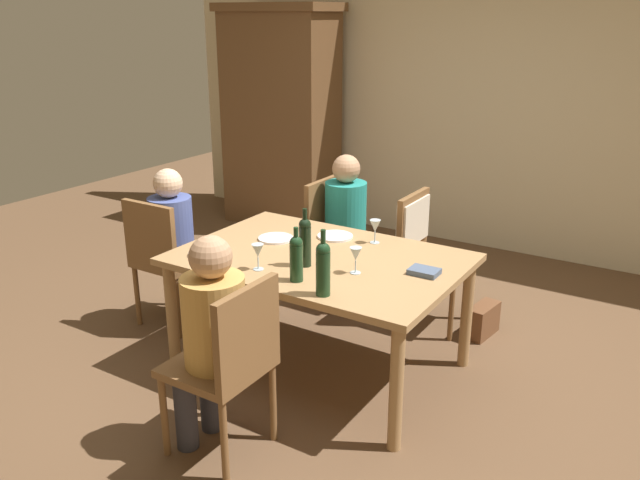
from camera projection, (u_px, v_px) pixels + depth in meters
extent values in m
plane|color=brown|center=(320.00, 366.00, 4.05)|extent=(10.00, 10.00, 0.00)
cube|color=beige|center=(484.00, 100.00, 5.81)|extent=(6.40, 0.12, 2.70)
cube|color=brown|center=(281.00, 122.00, 6.51)|extent=(1.10, 0.56, 2.10)
cube|color=brown|center=(278.00, 7.00, 6.15)|extent=(1.18, 0.62, 0.08)
cube|color=#A87F51|center=(320.00, 259.00, 3.81)|extent=(1.64, 1.12, 0.04)
cylinder|color=#A87F51|center=(172.00, 317.00, 3.92)|extent=(0.07, 0.07, 0.69)
cylinder|color=#A87F51|center=(396.00, 389.00, 3.16)|extent=(0.07, 0.07, 0.69)
cylinder|color=#A87F51|center=(269.00, 266.00, 4.70)|extent=(0.07, 0.07, 0.69)
cylinder|color=#A87F51|center=(467.00, 314.00, 3.95)|extent=(0.07, 0.07, 0.69)
cylinder|color=brown|center=(176.00, 278.00, 4.82)|extent=(0.04, 0.04, 0.44)
cylinder|color=brown|center=(215.00, 289.00, 4.63)|extent=(0.04, 0.04, 0.44)
cylinder|color=brown|center=(137.00, 296.00, 4.52)|extent=(0.04, 0.04, 0.44)
cylinder|color=brown|center=(177.00, 308.00, 4.33)|extent=(0.04, 0.04, 0.44)
cube|color=brown|center=(174.00, 260.00, 4.50)|extent=(0.44, 0.44, 0.04)
cube|color=brown|center=(150.00, 236.00, 4.26)|extent=(0.44, 0.04, 0.44)
cylinder|color=brown|center=(379.00, 270.00, 4.97)|extent=(0.04, 0.04, 0.44)
cylinder|color=brown|center=(354.00, 287.00, 4.66)|extent=(0.04, 0.04, 0.44)
cylinder|color=brown|center=(336.00, 261.00, 5.16)|extent=(0.04, 0.04, 0.44)
cylinder|color=brown|center=(310.00, 276.00, 4.85)|extent=(0.04, 0.04, 0.44)
cube|color=brown|center=(345.00, 243.00, 4.83)|extent=(0.44, 0.44, 0.04)
cube|color=brown|center=(323.00, 208.00, 4.85)|extent=(0.04, 0.44, 0.44)
cylinder|color=brown|center=(164.00, 416.00, 3.16)|extent=(0.04, 0.04, 0.44)
cylinder|color=brown|center=(216.00, 381.00, 3.47)|extent=(0.04, 0.04, 0.44)
cylinder|color=brown|center=(224.00, 442.00, 2.97)|extent=(0.04, 0.04, 0.44)
cylinder|color=brown|center=(273.00, 402.00, 3.28)|extent=(0.04, 0.04, 0.44)
cube|color=brown|center=(217.00, 366.00, 3.14)|extent=(0.44, 0.44, 0.04)
cube|color=brown|center=(248.00, 332.00, 2.96)|extent=(0.04, 0.44, 0.44)
cylinder|color=brown|center=(471.00, 291.00, 4.60)|extent=(0.04, 0.04, 0.44)
cylinder|color=brown|center=(451.00, 310.00, 4.29)|extent=(0.04, 0.04, 0.44)
cylinder|color=brown|center=(422.00, 280.00, 4.79)|extent=(0.04, 0.04, 0.44)
cylinder|color=brown|center=(399.00, 298.00, 4.48)|extent=(0.04, 0.04, 0.44)
cube|color=brown|center=(438.00, 262.00, 4.46)|extent=(0.44, 0.44, 0.04)
cube|color=brown|center=(413.00, 224.00, 4.48)|extent=(0.04, 0.44, 0.44)
cube|color=beige|center=(413.00, 221.00, 4.48)|extent=(0.07, 0.40, 0.31)
cylinder|color=#33333D|center=(181.00, 282.00, 4.73)|extent=(0.11, 0.11, 0.46)
cylinder|color=#33333D|center=(199.00, 287.00, 4.64)|extent=(0.11, 0.11, 0.46)
cylinder|color=#475699|center=(172.00, 229.00, 4.42)|extent=(0.30, 0.30, 0.45)
sphere|color=beige|center=(168.00, 183.00, 4.31)|extent=(0.20, 0.20, 0.20)
cylinder|color=#33333D|center=(367.00, 272.00, 4.91)|extent=(0.11, 0.11, 0.46)
cylinder|color=#33333D|center=(355.00, 280.00, 4.76)|extent=(0.11, 0.11, 0.46)
cylinder|color=teal|center=(346.00, 213.00, 4.75)|extent=(0.30, 0.30, 0.47)
sphere|color=tan|center=(346.00, 169.00, 4.64)|extent=(0.20, 0.20, 0.20)
cylinder|color=#33333D|center=(185.00, 407.00, 3.22)|extent=(0.11, 0.11, 0.46)
cylinder|color=#33333D|center=(210.00, 390.00, 3.36)|extent=(0.11, 0.11, 0.46)
cylinder|color=tan|center=(214.00, 323.00, 3.07)|extent=(0.30, 0.30, 0.47)
sphere|color=tan|center=(211.00, 257.00, 2.96)|extent=(0.20, 0.20, 0.20)
cylinder|color=#19381E|center=(323.00, 274.00, 3.24)|extent=(0.07, 0.07, 0.23)
sphere|color=#19381E|center=(323.00, 250.00, 3.20)|extent=(0.07, 0.07, 0.07)
cylinder|color=#19381E|center=(323.00, 239.00, 3.18)|extent=(0.03, 0.03, 0.10)
cylinder|color=black|center=(305.00, 246.00, 3.62)|extent=(0.07, 0.07, 0.23)
sphere|color=black|center=(305.00, 225.00, 3.58)|extent=(0.07, 0.07, 0.07)
cylinder|color=black|center=(305.00, 216.00, 3.56)|extent=(0.03, 0.03, 0.08)
cylinder|color=#19381E|center=(296.00, 263.00, 3.42)|extent=(0.07, 0.07, 0.20)
sphere|color=#19381E|center=(296.00, 243.00, 3.38)|extent=(0.07, 0.07, 0.07)
cylinder|color=#19381E|center=(296.00, 234.00, 3.37)|extent=(0.03, 0.03, 0.08)
cylinder|color=silver|center=(258.00, 269.00, 3.60)|extent=(0.06, 0.06, 0.00)
cylinder|color=silver|center=(258.00, 263.00, 3.59)|extent=(0.01, 0.01, 0.07)
cone|color=silver|center=(258.00, 251.00, 3.57)|extent=(0.07, 0.07, 0.07)
cylinder|color=silver|center=(375.00, 243.00, 4.02)|extent=(0.06, 0.06, 0.00)
cylinder|color=silver|center=(375.00, 237.00, 4.01)|extent=(0.01, 0.01, 0.07)
cone|color=silver|center=(375.00, 226.00, 3.99)|extent=(0.07, 0.07, 0.07)
cylinder|color=silver|center=(355.00, 273.00, 3.55)|extent=(0.06, 0.06, 0.00)
cylinder|color=silver|center=(355.00, 266.00, 3.54)|extent=(0.01, 0.01, 0.07)
cone|color=silver|center=(356.00, 254.00, 3.52)|extent=(0.07, 0.07, 0.07)
cylinder|color=white|center=(335.00, 236.00, 4.12)|extent=(0.23, 0.23, 0.01)
cylinder|color=white|center=(209.00, 254.00, 3.82)|extent=(0.24, 0.24, 0.01)
cylinder|color=white|center=(276.00, 238.00, 4.08)|extent=(0.22, 0.22, 0.01)
cube|color=#4C5B75|center=(424.00, 271.00, 3.54)|extent=(0.16, 0.12, 0.03)
cube|color=brown|center=(483.00, 320.00, 4.40)|extent=(0.16, 0.29, 0.22)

